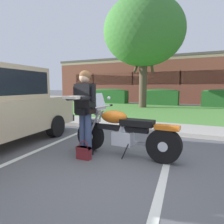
{
  "coord_description": "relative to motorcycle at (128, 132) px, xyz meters",
  "views": [
    {
      "loc": [
        1.45,
        -2.87,
        1.38
      ],
      "look_at": [
        -0.4,
        1.0,
        0.85
      ],
      "focal_mm": 32.47,
      "sensor_mm": 36.0,
      "label": 1
    }
  ],
  "objects": [
    {
      "name": "handbag",
      "position": [
        -0.7,
        -0.51,
        -0.34
      ],
      "size": [
        0.28,
        0.13,
        0.36
      ],
      "color": "maroon",
      "rests_on": "ground"
    },
    {
      "name": "motorcycle",
      "position": [
        0.0,
        0.0,
        0.0
      ],
      "size": [
        2.24,
        0.82,
        1.26
      ],
      "color": "black",
      "rests_on": "ground"
    },
    {
      "name": "grass_lawn",
      "position": [
        -0.04,
        7.81,
        -0.46
      ],
      "size": [
        60.0,
        7.98,
        0.06
      ],
      "primitive_type": "cube",
      "color": "#518E3D",
      "rests_on": "ground"
    },
    {
      "name": "stall_stripe_0",
      "position": [
        -1.9,
        -0.61,
        -0.49
      ],
      "size": [
        0.56,
        4.39,
        0.01
      ],
      "primitive_type": "cube",
      "rotation": [
        0.0,
        0.0,
        0.1
      ],
      "color": "silver",
      "rests_on": "ground"
    },
    {
      "name": "brick_building",
      "position": [
        -0.79,
        18.0,
        1.56
      ],
      "size": [
        24.64,
        8.24,
        4.1
      ],
      "color": "brown",
      "rests_on": "ground"
    },
    {
      "name": "curb_strip",
      "position": [
        -0.04,
        2.21,
        -0.43
      ],
      "size": [
        60.0,
        0.2,
        0.12
      ],
      "primitive_type": "cube",
      "color": "#ADA89E",
      "rests_on": "ground"
    },
    {
      "name": "rider_person",
      "position": [
        -0.8,
        -0.31,
        0.52
      ],
      "size": [
        0.53,
        0.6,
        1.7
      ],
      "color": "black",
      "rests_on": "ground"
    },
    {
      "name": "hedge_left",
      "position": [
        -6.2,
        11.68,
        0.16
      ],
      "size": [
        3.17,
        0.9,
        1.24
      ],
      "color": "#235623",
      "rests_on": "ground"
    },
    {
      "name": "concrete_walk",
      "position": [
        -0.04,
        3.06,
        -0.45
      ],
      "size": [
        60.0,
        1.5,
        0.08
      ],
      "primitive_type": "cube",
      "color": "#ADA89E",
      "rests_on": "ground"
    },
    {
      "name": "stall_stripe_1",
      "position": [
        0.84,
        -0.61,
        -0.49
      ],
      "size": [
        0.56,
        4.39,
        0.01
      ],
      "primitive_type": "cube",
      "rotation": [
        0.0,
        0.0,
        0.1
      ],
      "color": "silver",
      "rests_on": "ground"
    },
    {
      "name": "hedge_center_left",
      "position": [
        -1.9,
        11.68,
        0.16
      ],
      "size": [
        2.68,
        0.9,
        1.24
      ],
      "color": "#235623",
      "rests_on": "ground"
    },
    {
      "name": "ground_plane",
      "position": [
        -0.04,
        -0.81,
        -0.49
      ],
      "size": [
        140.0,
        140.0,
        0.0
      ],
      "primitive_type": "plane",
      "color": "#565659"
    },
    {
      "name": "shade_tree",
      "position": [
        -2.5,
        9.2,
        4.35
      ],
      "size": [
        5.11,
        5.11,
        7.03
      ],
      "color": "#4C3D2D",
      "rests_on": "ground"
    }
  ]
}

